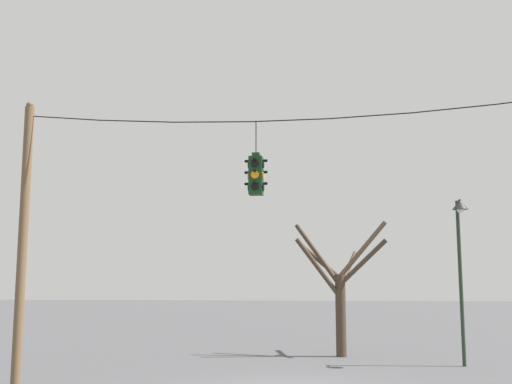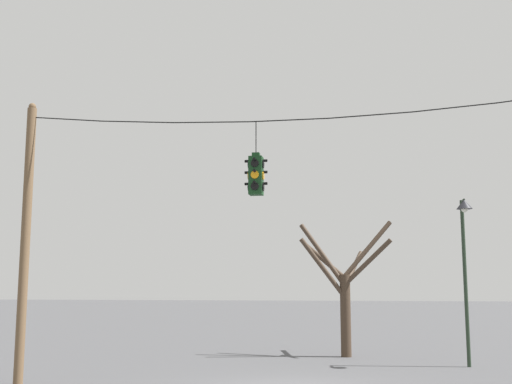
{
  "view_description": "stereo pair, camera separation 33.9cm",
  "coord_description": "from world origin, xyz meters",
  "px_view_note": "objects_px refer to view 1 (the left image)",
  "views": [
    {
      "loc": [
        1.53,
        -16.07,
        2.51
      ],
      "look_at": [
        -0.86,
        -0.31,
        4.86
      ],
      "focal_mm": 45.0,
      "sensor_mm": 36.0,
      "label": 1
    },
    {
      "loc": [
        1.86,
        -16.02,
        2.51
      ],
      "look_at": [
        -0.86,
        -0.31,
        4.86
      ],
      "focal_mm": 45.0,
      "sensor_mm": 36.0,
      "label": 2
    }
  ],
  "objects_px": {
    "utility_pole_left": "(23,240)",
    "traffic_light_over_intersection": "(256,175)",
    "street_lamp": "(460,241)",
    "bare_tree": "(340,287)"
  },
  "relations": [
    {
      "from": "utility_pole_left",
      "to": "street_lamp",
      "type": "bearing_deg",
      "value": 24.96
    },
    {
      "from": "traffic_light_over_intersection",
      "to": "bare_tree",
      "type": "xyz_separation_m",
      "value": [
        1.86,
        8.28,
        -2.8
      ]
    },
    {
      "from": "traffic_light_over_intersection",
      "to": "bare_tree",
      "type": "distance_m",
      "value": 8.94
    },
    {
      "from": "utility_pole_left",
      "to": "traffic_light_over_intersection",
      "type": "distance_m",
      "value": 6.41
    },
    {
      "from": "utility_pole_left",
      "to": "bare_tree",
      "type": "distance_m",
      "value": 11.64
    },
    {
      "from": "utility_pole_left",
      "to": "bare_tree",
      "type": "xyz_separation_m",
      "value": [
        8.08,
        8.28,
        -1.24
      ]
    },
    {
      "from": "traffic_light_over_intersection",
      "to": "street_lamp",
      "type": "bearing_deg",
      "value": 43.94
    },
    {
      "from": "utility_pole_left",
      "to": "street_lamp",
      "type": "xyz_separation_m",
      "value": [
        12.02,
        5.59,
        0.23
      ]
    },
    {
      "from": "street_lamp",
      "to": "bare_tree",
      "type": "relative_size",
      "value": 1.07
    },
    {
      "from": "utility_pole_left",
      "to": "traffic_light_over_intersection",
      "type": "bearing_deg",
      "value": 0.0
    }
  ]
}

